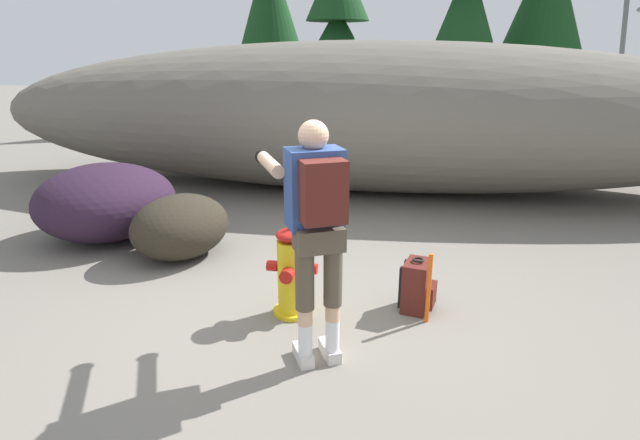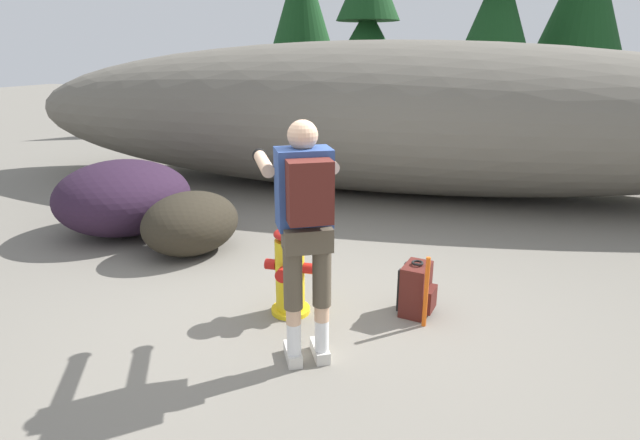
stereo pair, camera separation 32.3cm
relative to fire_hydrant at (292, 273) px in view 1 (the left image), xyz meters
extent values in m
cube|color=slate|center=(0.13, -0.09, -0.39)|extent=(56.00, 56.00, 0.04)
ellipsoid|color=#666056|center=(0.13, 4.38, 0.78)|extent=(12.67, 3.20, 2.31)
cylinder|color=gold|center=(0.00, 0.00, -0.35)|extent=(0.33, 0.33, 0.04)
cylinder|color=gold|center=(0.00, 0.00, -0.02)|extent=(0.25, 0.25, 0.62)
ellipsoid|color=red|center=(0.00, 0.00, 0.34)|extent=(0.26, 0.26, 0.10)
cylinder|color=red|center=(0.00, 0.00, 0.41)|extent=(0.06, 0.06, 0.05)
cylinder|color=red|center=(-0.17, 0.00, 0.05)|extent=(0.09, 0.09, 0.09)
cylinder|color=red|center=(0.17, 0.00, 0.05)|extent=(0.09, 0.09, 0.09)
cylinder|color=red|center=(0.00, -0.16, 0.05)|extent=(0.11, 0.09, 0.11)
cube|color=beige|center=(0.24, -0.66, -0.33)|extent=(0.21, 0.28, 0.09)
cylinder|color=white|center=(0.27, -0.72, -0.16)|extent=(0.10, 0.10, 0.24)
cylinder|color=#DBAD89|center=(0.27, -0.72, 0.02)|extent=(0.10, 0.10, 0.12)
cylinder|color=brown|center=(0.27, -0.72, 0.30)|extent=(0.13, 0.13, 0.45)
cube|color=beige|center=(0.42, -0.57, -0.33)|extent=(0.21, 0.28, 0.09)
cylinder|color=white|center=(0.45, -0.62, -0.16)|extent=(0.10, 0.10, 0.24)
cylinder|color=#DBAD89|center=(0.45, -0.62, 0.02)|extent=(0.10, 0.10, 0.12)
cylinder|color=brown|center=(0.45, -0.62, 0.30)|extent=(0.13, 0.13, 0.45)
cube|color=brown|center=(0.36, -0.67, 0.58)|extent=(0.38, 0.33, 0.16)
cube|color=#2D4784|center=(0.31, -0.58, 0.89)|extent=(0.43, 0.38, 0.53)
cube|color=#511E19|center=(0.40, -0.76, 0.92)|extent=(0.32, 0.27, 0.40)
sphere|color=#DBAD89|center=(0.30, -0.56, 1.24)|extent=(0.20, 0.20, 0.20)
cube|color=black|center=(0.26, -0.49, 1.24)|extent=(0.14, 0.09, 0.04)
cylinder|color=#DBAD89|center=(-0.06, -0.36, 1.00)|extent=(0.35, 0.55, 0.09)
sphere|color=black|center=(-0.18, -0.12, 1.00)|extent=(0.11, 0.11, 0.11)
cylinder|color=#DBAD89|center=(0.33, -0.15, 1.00)|extent=(0.35, 0.55, 0.09)
sphere|color=black|center=(0.21, 0.09, 1.00)|extent=(0.11, 0.11, 0.11)
cube|color=#511E19|center=(1.02, 0.27, -0.15)|extent=(0.26, 0.33, 0.44)
cube|color=#511E19|center=(1.15, 0.25, -0.22)|extent=(0.10, 0.22, 0.20)
torus|color=black|center=(1.02, 0.27, 0.09)|extent=(0.10, 0.10, 0.02)
cube|color=black|center=(0.93, 0.38, -0.15)|extent=(0.04, 0.05, 0.37)
cube|color=black|center=(0.90, 0.21, -0.15)|extent=(0.04, 0.05, 0.37)
ellipsoid|color=#2C1B2E|center=(-2.61, 1.41, 0.07)|extent=(2.22, 2.21, 0.89)
ellipsoid|color=#2D271E|center=(-1.48, 1.01, -0.03)|extent=(1.29, 1.39, 0.69)
cylinder|color=#47331E|center=(-3.48, 11.64, 0.42)|extent=(0.27, 0.27, 1.58)
cone|color=#143D19|center=(-3.48, 11.64, 2.97)|extent=(2.25, 2.25, 3.52)
cylinder|color=#47331E|center=(-1.25, 10.25, 0.17)|extent=(0.31, 0.31, 1.09)
cone|color=#143D19|center=(-1.25, 10.25, 1.82)|extent=(2.56, 2.56, 2.19)
cylinder|color=#47331E|center=(1.87, 8.66, 0.28)|extent=(0.24, 0.24, 1.31)
cone|color=#143D19|center=(1.87, 8.66, 2.33)|extent=(2.04, 2.04, 2.77)
cylinder|color=#47331E|center=(3.83, 10.25, 0.48)|extent=(0.27, 0.27, 1.71)
cone|color=#143D19|center=(3.83, 10.25, 2.91)|extent=(2.24, 2.24, 3.16)
cylinder|color=slate|center=(7.44, 15.58, 3.02)|extent=(1.02, 1.02, 6.82)
cylinder|color=#E55914|center=(1.12, 0.07, -0.07)|extent=(0.04, 0.04, 0.60)
camera|label=1|loc=(0.95, -3.72, 1.73)|focal=28.28mm
camera|label=2|loc=(1.26, -3.65, 1.73)|focal=28.28mm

